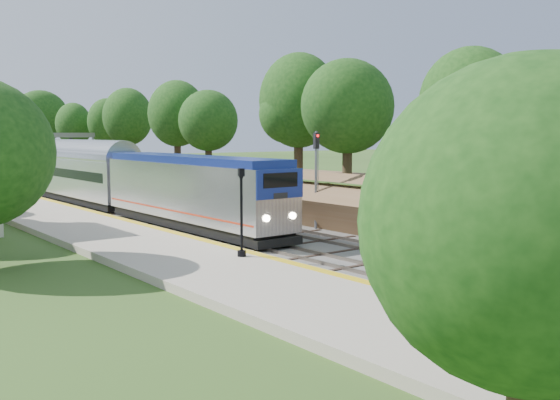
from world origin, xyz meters
TOP-DOWN VIEW (x-y plane):
  - ground at (0.00, 0.00)m, footprint 320.00×320.00m
  - trackbed at (2.00, 60.00)m, footprint 9.50×170.00m
  - platform at (-5.20, 16.00)m, footprint 6.40×68.00m
  - yellow_stripe at (-2.35, 16.00)m, footprint 0.55×68.00m
  - embankment at (10.35, 60.00)m, footprint 10.64×170.00m
  - signal_gantry at (2.47, 54.99)m, footprint 8.40×0.38m
  - trees_behind_platform at (-11.17, 20.67)m, footprint 7.82×53.32m
  - train at (0.00, 62.63)m, footprint 3.03×100.76m
  - lamppost_mid at (-3.65, 1.53)m, footprint 0.45×0.45m
  - lamppost_far at (-3.25, 12.03)m, footprint 0.41×0.41m
  - signal_platform at (-2.90, 3.24)m, footprint 0.32×0.25m
  - signal_farside at (6.20, 17.56)m, footprint 0.34×0.27m

SIDE VIEW (x-z plane):
  - ground at x=0.00m, z-range 0.00..0.00m
  - trackbed at x=2.00m, z-range -0.07..0.21m
  - platform at x=-5.20m, z-range 0.00..0.38m
  - yellow_stripe at x=-2.35m, z-range 0.38..0.39m
  - embankment at x=10.35m, z-range -3.89..7.80m
  - lamppost_far at x=-3.25m, z-range 0.16..4.28m
  - train at x=0.00m, z-range 0.06..4.51m
  - lamppost_mid at x=-3.65m, z-range 0.14..4.68m
  - signal_platform at x=-2.90m, z-range 1.00..6.38m
  - signal_farside at x=6.20m, z-range 0.80..6.93m
  - trees_behind_platform at x=-11.17m, z-range 0.93..8.14m
  - signal_gantry at x=2.47m, z-range 1.72..7.92m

